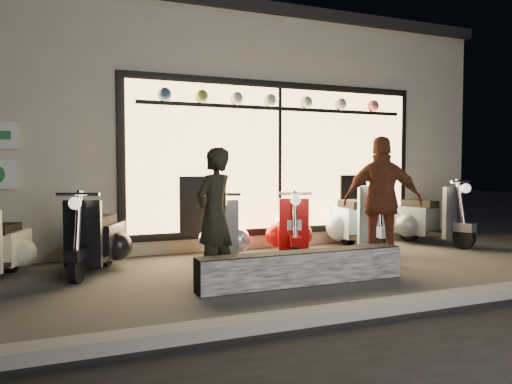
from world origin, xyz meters
TOP-DOWN VIEW (x-y plane):
  - ground at (0.00, 0.00)m, footprint 40.00×40.00m
  - kerb at (0.00, -2.00)m, footprint 40.00×0.25m
  - shop_building at (0.00, 4.98)m, footprint 10.20×6.23m
  - graffiti_barrier at (-0.11, -0.65)m, footprint 2.62×0.28m
  - scooter_silver at (-0.51, 1.08)m, footprint 0.79×1.40m
  - scooter_red at (0.64, 1.20)m, footprint 0.76×1.38m
  - scooter_black at (-2.29, 1.14)m, footprint 0.87×1.43m
  - scooter_cream at (-3.46, 1.22)m, footprint 0.72×1.32m
  - scooter_blue at (1.99, 1.37)m, footprint 0.64×1.64m
  - scooter_grey at (3.42, 1.33)m, footprint 0.78×1.57m
  - man at (-1.01, -0.02)m, footprint 0.72×0.66m
  - woman at (1.44, -0.11)m, footprint 1.14×0.97m

SIDE VIEW (x-z plane):
  - ground at x=0.00m, z-range 0.00..0.00m
  - kerb at x=0.00m, z-range 0.00..0.12m
  - graffiti_barrier at x=-0.11m, z-range 0.00..0.40m
  - scooter_cream at x=-3.46m, z-range -0.09..0.85m
  - scooter_red at x=0.64m, z-range -0.10..0.89m
  - scooter_silver at x=-0.51m, z-range -0.10..0.91m
  - scooter_black at x=-2.29m, z-range -0.10..0.95m
  - scooter_grey at x=3.42m, z-range -0.11..1.01m
  - scooter_blue at x=1.99m, z-range -0.11..1.05m
  - man at x=-1.01m, z-range 0.00..1.64m
  - woman at x=1.44m, z-range 0.00..1.84m
  - shop_building at x=0.00m, z-range 0.00..4.20m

